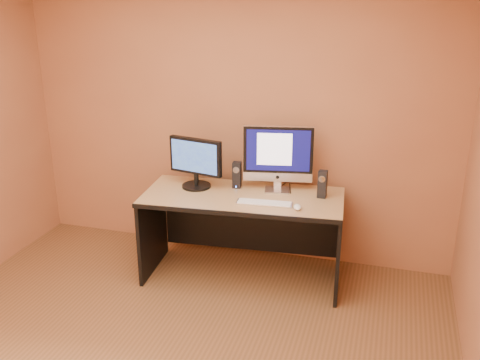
# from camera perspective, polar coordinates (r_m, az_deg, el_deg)

# --- Properties ---
(walls) EXTENTS (4.00, 4.00, 2.60)m
(walls) POSITION_cam_1_polar(r_m,az_deg,el_deg) (3.10, -11.25, -1.76)
(walls) COLOR #A66842
(walls) RESTS_ON ground
(desk) EXTENTS (1.73, 0.87, 0.77)m
(desk) POSITION_cam_1_polar(r_m,az_deg,el_deg) (4.64, 0.27, -6.12)
(desk) COLOR #AF7E57
(desk) RESTS_ON ground
(imac) EXTENTS (0.63, 0.33, 0.58)m
(imac) POSITION_cam_1_polar(r_m,az_deg,el_deg) (4.52, 4.07, 2.30)
(imac) COLOR silver
(imac) RESTS_ON desk
(second_monitor) EXTENTS (0.54, 0.34, 0.44)m
(second_monitor) POSITION_cam_1_polar(r_m,az_deg,el_deg) (4.62, -4.74, 1.80)
(second_monitor) COLOR black
(second_monitor) RESTS_ON desk
(speaker_left) EXTENTS (0.08, 0.08, 0.23)m
(speaker_left) POSITION_cam_1_polar(r_m,az_deg,el_deg) (4.63, -0.33, 0.55)
(speaker_left) COLOR black
(speaker_left) RESTS_ON desk
(speaker_right) EXTENTS (0.07, 0.08, 0.23)m
(speaker_right) POSITION_cam_1_polar(r_m,az_deg,el_deg) (4.47, 8.79, -0.44)
(speaker_right) COLOR black
(speaker_right) RESTS_ON desk
(keyboard) EXTENTS (0.46, 0.16, 0.02)m
(keyboard) POSITION_cam_1_polar(r_m,az_deg,el_deg) (4.32, 2.61, -2.46)
(keyboard) COLOR silver
(keyboard) RESTS_ON desk
(mouse) EXTENTS (0.09, 0.12, 0.04)m
(mouse) POSITION_cam_1_polar(r_m,az_deg,el_deg) (4.24, 6.13, -2.87)
(mouse) COLOR white
(mouse) RESTS_ON desk
(cable_a) EXTENTS (0.06, 0.23, 0.01)m
(cable_a) POSITION_cam_1_polar(r_m,az_deg,el_deg) (4.66, 5.36, -0.88)
(cable_a) COLOR black
(cable_a) RESTS_ON desk
(cable_b) EXTENTS (0.05, 0.19, 0.01)m
(cable_b) POSITION_cam_1_polar(r_m,az_deg,el_deg) (4.70, 4.44, -0.64)
(cable_b) COLOR black
(cable_b) RESTS_ON desk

